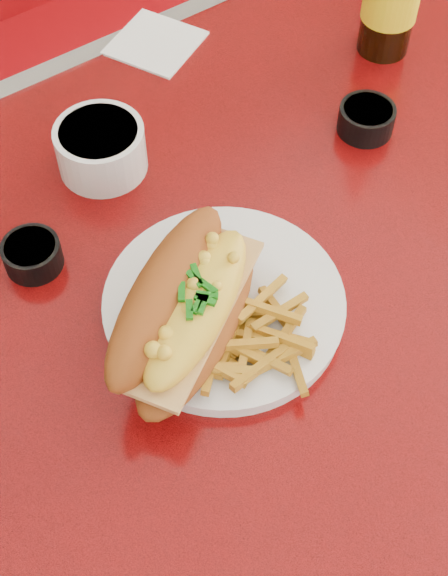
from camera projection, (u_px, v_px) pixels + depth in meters
ground at (258, 496)px, 1.51m from camera, size 8.00×8.00×0.00m
diner_table at (274, 323)px, 1.01m from camera, size 1.23×0.83×0.77m
booth_bench_far at (28, 135)px, 1.65m from camera, size 1.20×0.51×0.90m
dinner_plate at (224, 305)px, 0.82m from camera, size 0.28×0.28×0.02m
mac_hoagie at (186, 308)px, 0.75m from camera, size 0.25×0.21×0.10m
fries_pile at (247, 341)px, 0.77m from camera, size 0.13×0.12×0.03m
fork at (267, 283)px, 0.82m from camera, size 0.09×0.12×0.00m
gravy_ramekin at (101, 148)px, 0.92m from camera, size 0.10×0.10×0.06m
sauce_cup_left at (32, 254)px, 0.84m from camera, size 0.08×0.08×0.03m
sauce_cup_right at (366, 118)px, 0.96m from camera, size 0.09×0.09×0.03m
paper_napkin at (155, 43)px, 1.07m from camera, size 0.14×0.14×0.00m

